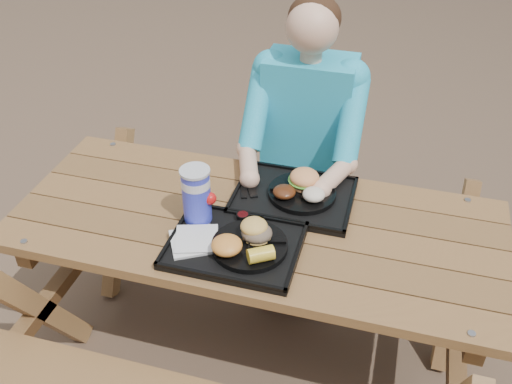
# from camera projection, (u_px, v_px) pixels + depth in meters

# --- Properties ---
(ground) EXTENTS (60.00, 60.00, 0.00)m
(ground) POSITION_uv_depth(u_px,v_px,m) (256.00, 351.00, 2.54)
(ground) COLOR #999999
(ground) RESTS_ON ground
(picnic_table) EXTENTS (1.80, 1.49, 0.75)m
(picnic_table) POSITION_uv_depth(u_px,v_px,m) (256.00, 292.00, 2.31)
(picnic_table) COLOR #999999
(picnic_table) RESTS_ON ground
(tray_near) EXTENTS (0.45, 0.35, 0.02)m
(tray_near) POSITION_uv_depth(u_px,v_px,m) (235.00, 246.00, 1.96)
(tray_near) COLOR black
(tray_near) RESTS_ON picnic_table
(tray_far) EXTENTS (0.45, 0.35, 0.02)m
(tray_far) POSITION_uv_depth(u_px,v_px,m) (294.00, 197.00, 2.19)
(tray_far) COLOR black
(tray_far) RESTS_ON picnic_table
(plate_near) EXTENTS (0.26, 0.26, 0.02)m
(plate_near) POSITION_uv_depth(u_px,v_px,m) (250.00, 245.00, 1.93)
(plate_near) COLOR black
(plate_near) RESTS_ON tray_near
(plate_far) EXTENTS (0.26, 0.26, 0.02)m
(plate_far) POSITION_uv_depth(u_px,v_px,m) (302.00, 193.00, 2.18)
(plate_far) COLOR black
(plate_far) RESTS_ON tray_far
(napkin_stack) EXTENTS (0.20, 0.20, 0.02)m
(napkin_stack) POSITION_uv_depth(u_px,v_px,m) (193.00, 241.00, 1.96)
(napkin_stack) COLOR silver
(napkin_stack) RESTS_ON tray_near
(soda_cup) EXTENTS (0.10, 0.10, 0.20)m
(soda_cup) POSITION_uv_depth(u_px,v_px,m) (197.00, 196.00, 2.01)
(soda_cup) COLOR #1B25CD
(soda_cup) RESTS_ON tray_near
(condiment_bbq) EXTENTS (0.05, 0.05, 0.03)m
(condiment_bbq) POSITION_uv_depth(u_px,v_px,m) (243.00, 217.00, 2.05)
(condiment_bbq) COLOR black
(condiment_bbq) RESTS_ON tray_near
(condiment_mustard) EXTENTS (0.04, 0.04, 0.03)m
(condiment_mustard) POSITION_uv_depth(u_px,v_px,m) (259.00, 222.00, 2.03)
(condiment_mustard) COLOR yellow
(condiment_mustard) RESTS_ON tray_near
(sandwich) EXTENTS (0.10, 0.10, 0.10)m
(sandwich) POSITION_uv_depth(u_px,v_px,m) (257.00, 226.00, 1.92)
(sandwich) COLOR gold
(sandwich) RESTS_ON plate_near
(mac_cheese) EXTENTS (0.11, 0.11, 0.05)m
(mac_cheese) POSITION_uv_depth(u_px,v_px,m) (227.00, 245.00, 1.88)
(mac_cheese) COLOR gold
(mac_cheese) RESTS_ON plate_near
(corn_cob) EXTENTS (0.12, 0.12, 0.05)m
(corn_cob) POSITION_uv_depth(u_px,v_px,m) (261.00, 254.00, 1.85)
(corn_cob) COLOR yellow
(corn_cob) RESTS_ON plate_near
(cutlery_far) EXTENTS (0.10, 0.16, 0.01)m
(cutlery_far) POSITION_uv_depth(u_px,v_px,m) (250.00, 185.00, 2.23)
(cutlery_far) COLOR black
(cutlery_far) RESTS_ON tray_far
(burger) EXTENTS (0.12, 0.12, 0.10)m
(burger) POSITION_uv_depth(u_px,v_px,m) (305.00, 174.00, 2.17)
(burger) COLOR #F19555
(burger) RESTS_ON plate_far
(baked_beans) EXTENTS (0.09, 0.09, 0.04)m
(baked_beans) POSITION_uv_depth(u_px,v_px,m) (284.00, 192.00, 2.13)
(baked_beans) COLOR #4D230F
(baked_beans) RESTS_ON plate_far
(potato_salad) EXTENTS (0.08, 0.08, 0.05)m
(potato_salad) POSITION_uv_depth(u_px,v_px,m) (314.00, 194.00, 2.11)
(potato_salad) COLOR beige
(potato_salad) RESTS_ON plate_far
(diner) EXTENTS (0.48, 0.84, 1.28)m
(diner) POSITION_uv_depth(u_px,v_px,m) (305.00, 160.00, 2.61)
(diner) COLOR #18A899
(diner) RESTS_ON ground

